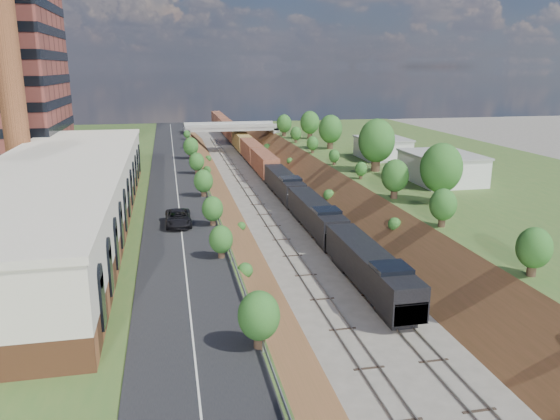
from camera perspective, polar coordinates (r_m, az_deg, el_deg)
The scene contains 17 objects.
platform_left at distance 85.77m, azimuth -22.47°, elevation 0.65°, with size 44.00×180.00×5.00m, color #3B5F27.
platform_right at distance 97.58m, azimuth 19.08°, elevation 2.56°, with size 44.00×180.00×5.00m, color #3B5F27.
embankment_left at distance 84.93m, azimuth -7.60°, elevation -0.22°, with size 7.07×180.00×7.07m, color brown.
embankment_right at distance 89.07m, azimuth 6.65°, elevation 0.52°, with size 7.07×180.00×7.07m, color brown.
rail_left_track at distance 85.85m, azimuth -2.00°, elevation 0.13°, with size 1.58×180.00×0.18m, color gray.
rail_right_track at distance 86.84m, azimuth 1.38°, elevation 0.31°, with size 1.58×180.00×0.18m, color gray.
road at distance 83.61m, azimuth -10.79°, elevation 2.97°, with size 8.00×180.00×0.10m, color black.
guardrail at distance 83.46m, azimuth -7.99°, elevation 3.42°, with size 0.10×171.00×0.70m.
commercial_building at distance 62.45m, azimuth -22.05°, elevation 1.42°, with size 14.30×62.30×7.00m.
smokestack at distance 80.42m, azimuth -26.78°, elevation 15.56°, with size 3.20×3.20×40.00m, color brown.
overpass at distance 145.83m, azimuth -5.15°, elevation 8.06°, with size 24.50×8.30×7.40m.
white_building_near at distance 85.28m, azimuth 16.51°, elevation 4.19°, with size 9.00×12.00×4.00m, color silver.
white_building_far at distance 104.77m, azimuth 10.65°, elevation 6.30°, with size 8.00×10.00×3.60m, color silver.
tree_right_large at distance 71.43m, azimuth 16.50°, elevation 4.18°, with size 5.25×5.25×7.61m.
tree_left_crest at distance 44.66m, azimuth -5.09°, elevation -4.52°, with size 2.45×2.45×3.55m.
freight_train at distance 135.09m, azimuth -3.45°, elevation 6.64°, with size 3.25×182.21×4.80m.
suv at distance 59.93m, azimuth -10.58°, elevation -0.81°, with size 2.72×5.90×1.64m, color black.
Camera 1 is at (-16.40, -21.92, 21.73)m, focal length 35.00 mm.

